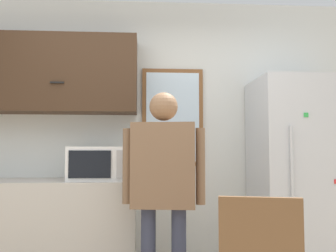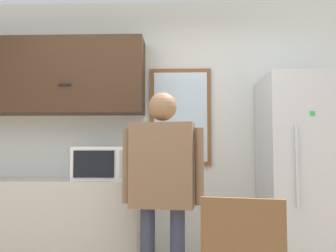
{
  "view_description": "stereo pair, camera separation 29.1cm",
  "coord_description": "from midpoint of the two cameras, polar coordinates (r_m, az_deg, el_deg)",
  "views": [
    {
      "loc": [
        0.03,
        -1.93,
        1.18
      ],
      "look_at": [
        0.22,
        0.97,
        1.38
      ],
      "focal_mm": 40.0,
      "sensor_mm": 36.0,
      "label": 1
    },
    {
      "loc": [
        0.32,
        -1.93,
        1.18
      ],
      "look_at": [
        0.22,
        0.97,
        1.38
      ],
      "focal_mm": 40.0,
      "sensor_mm": 36.0,
      "label": 2
    }
  ],
  "objects": [
    {
      "name": "back_wall",
      "position": [
        3.73,
        -6.52,
        -1.36
      ],
      "size": [
        6.0,
        0.06,
        2.7
      ],
      "color": "silver",
      "rests_on": "ground_plane"
    },
    {
      "name": "window",
      "position": [
        3.7,
        -1.55,
        1.39
      ],
      "size": [
        0.6,
        0.05,
        0.96
      ],
      "color": "brown"
    },
    {
      "name": "counter",
      "position": [
        3.68,
        -25.19,
        -14.79
      ],
      "size": [
        2.17,
        0.65,
        0.94
      ],
      "color": "#BCB7AD",
      "rests_on": "ground_plane"
    },
    {
      "name": "refrigerator",
      "position": [
        3.57,
        17.21,
        -7.96
      ],
      "size": [
        0.79,
        0.74,
        1.84
      ],
      "color": "silver",
      "rests_on": "ground_plane"
    },
    {
      "name": "microwave",
      "position": [
        3.35,
        -13.08,
        -5.59
      ],
      "size": [
        0.49,
        0.4,
        0.29
      ],
      "color": "white",
      "rests_on": "counter"
    },
    {
      "name": "person",
      "position": [
        2.83,
        -3.65,
        -7.67
      ],
      "size": [
        0.62,
        0.29,
        1.63
      ],
      "rotation": [
        0.0,
        0.0,
        -0.15
      ],
      "color": "#33384C",
      "rests_on": "ground_plane"
    },
    {
      "name": "upper_cabinets",
      "position": [
        3.82,
        -23.69,
        7.29
      ],
      "size": [
        2.17,
        0.35,
        0.72
      ],
      "color": "#3D2819"
    }
  ]
}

